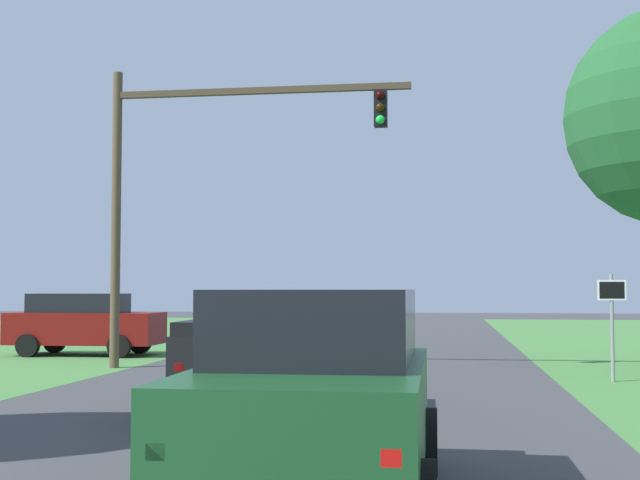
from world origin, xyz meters
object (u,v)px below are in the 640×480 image
(pickup_truck_lead, at_px, (270,349))
(keep_moving_sign, at_px, (612,312))
(red_suv_near, at_px, (319,391))
(traffic_light, at_px, (192,169))
(crossing_suv_far, at_px, (84,323))

(pickup_truck_lead, height_order, keep_moving_sign, keep_moving_sign)
(red_suv_near, xyz_separation_m, traffic_light, (-5.16, 12.91, 3.97))
(traffic_light, relative_size, keep_moving_sign, 3.30)
(pickup_truck_lead, xyz_separation_m, crossing_suv_far, (-7.96, 10.84, -0.04))
(red_suv_near, xyz_separation_m, keep_moving_sign, (4.71, 11.35, 0.45))
(traffic_light, distance_m, crossing_suv_far, 7.15)
(crossing_suv_far, bearing_deg, keep_moving_sign, -20.57)
(traffic_light, bearing_deg, keep_moving_sign, -9.00)
(crossing_suv_far, bearing_deg, red_suv_near, -60.03)
(pickup_truck_lead, height_order, crossing_suv_far, pickup_truck_lead)
(red_suv_near, height_order, crossing_suv_far, red_suv_near)
(traffic_light, relative_size, crossing_suv_far, 1.69)
(red_suv_near, distance_m, pickup_truck_lead, 6.13)
(red_suv_near, height_order, pickup_truck_lead, red_suv_near)
(pickup_truck_lead, distance_m, traffic_light, 8.79)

